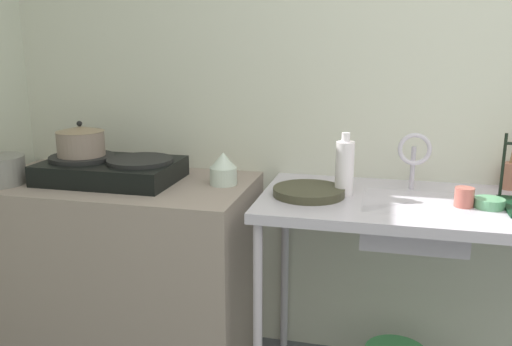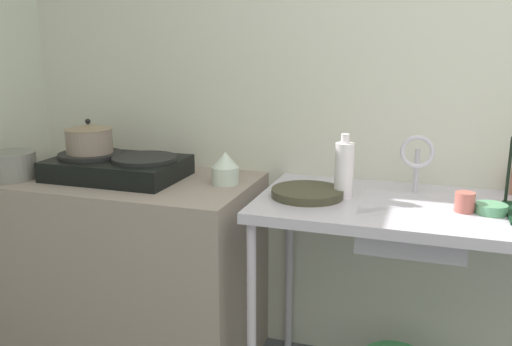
{
  "view_description": "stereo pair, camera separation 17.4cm",
  "coord_description": "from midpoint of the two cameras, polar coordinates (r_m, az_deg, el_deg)",
  "views": [
    {
      "loc": [
        -0.56,
        -0.75,
        1.47
      ],
      "look_at": [
        -1.06,
        1.32,
        0.95
      ],
      "focal_mm": 37.41,
      "sensor_mm": 36.0,
      "label": 1
    },
    {
      "loc": [
        -0.39,
        -0.7,
        1.47
      ],
      "look_at": [
        -1.06,
        1.32,
        0.95
      ],
      "focal_mm": 37.41,
      "sensor_mm": 36.0,
      "label": 2
    }
  ],
  "objects": [
    {
      "name": "counter_concrete",
      "position": [
        2.6,
        -11.74,
        -9.91
      ],
      "size": [
        1.2,
        0.64,
        0.87
      ],
      "primitive_type": "cube",
      "color": "gray",
      "rests_on": "ground"
    },
    {
      "name": "stove",
      "position": [
        2.46,
        -12.64,
        0.65
      ],
      "size": [
        0.58,
        0.39,
        0.11
      ],
      "color": "black",
      "rests_on": "counter_concrete"
    },
    {
      "name": "percolator",
      "position": [
        2.29,
        -1.14,
        0.49
      ],
      "size": [
        0.12,
        0.12,
        0.14
      ],
      "color": "beige",
      "rests_on": "counter_concrete"
    },
    {
      "name": "sink_basin",
      "position": [
        2.13,
        18.63,
        -5.29
      ],
      "size": [
        0.38,
        0.34,
        0.15
      ],
      "primitive_type": "cube",
      "color": "#BDB4C3",
      "rests_on": "counter_sink"
    },
    {
      "name": "cup_by_rack",
      "position": [
        2.1,
        23.68,
        -2.88
      ],
      "size": [
        0.07,
        0.07,
        0.07
      ],
      "primitive_type": "cylinder",
      "color": "#B15B50",
      "rests_on": "counter_sink"
    },
    {
      "name": "small_bowl_on_drainboard",
      "position": [
        2.12,
        26.05,
        -3.48
      ],
      "size": [
        0.11,
        0.11,
        0.04
      ],
      "primitive_type": "cylinder",
      "color": "#599D6D",
      "rests_on": "counter_sink"
    },
    {
      "name": "bottle_by_sink",
      "position": [
        2.13,
        11.72,
        0.39
      ],
      "size": [
        0.07,
        0.07,
        0.25
      ],
      "color": "white",
      "rests_on": "counter_sink"
    },
    {
      "name": "pot_beside_stove",
      "position": [
        2.59,
        -23.0,
        0.72
      ],
      "size": [
        0.22,
        0.22,
        0.12
      ],
      "color": "slate",
      "rests_on": "counter_concrete"
    },
    {
      "name": "faucet",
      "position": [
        2.22,
        19.02,
        1.78
      ],
      "size": [
        0.13,
        0.08,
        0.25
      ],
      "color": "#BDB4C3",
      "rests_on": "counter_sink"
    },
    {
      "name": "counter_sink",
      "position": [
        2.16,
        20.28,
        -5.07
      ],
      "size": [
        1.32,
        0.64,
        0.87
      ],
      "color": "#BDB4C3",
      "rests_on": "ground"
    },
    {
      "name": "frying_pan",
      "position": [
        2.13,
        7.85,
        -2.14
      ],
      "size": [
        0.29,
        0.29,
        0.03
      ],
      "primitive_type": "cylinder",
      "color": "#3A3726",
      "rests_on": "counter_sink"
    },
    {
      "name": "pot_on_left_burner",
      "position": [
        2.51,
        -15.54,
        3.58
      ],
      "size": [
        0.21,
        0.21,
        0.16
      ],
      "color": "gray",
      "rests_on": "stove"
    }
  ]
}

